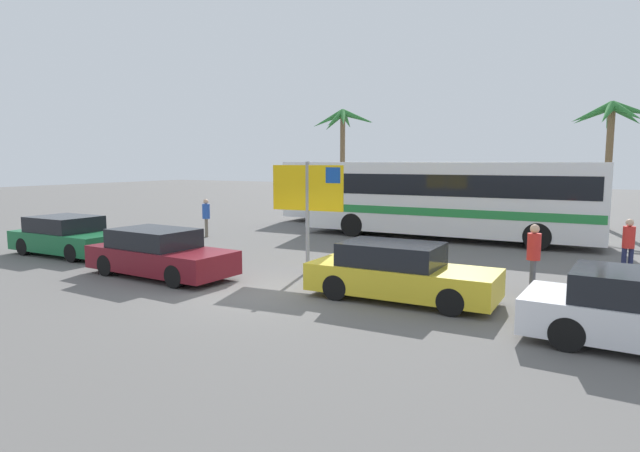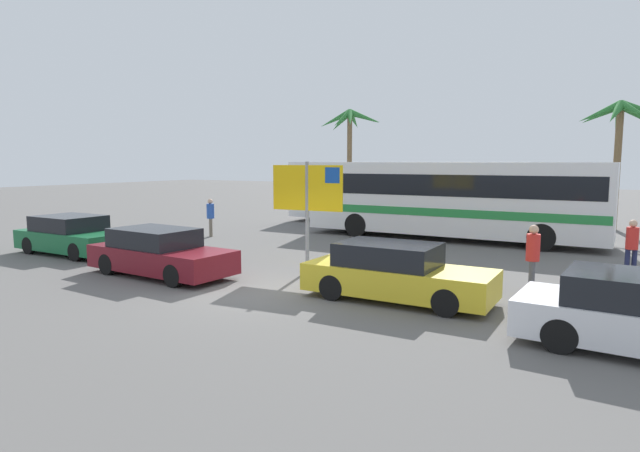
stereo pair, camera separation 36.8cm
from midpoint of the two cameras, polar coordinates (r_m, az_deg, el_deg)
ground at (r=13.37m, az=-5.83°, el=-6.95°), size 120.00×120.00×0.00m
bus_front_coach at (r=22.46m, az=14.28°, el=3.11°), size 11.96×2.60×3.17m
bus_rear_coach at (r=26.92m, az=9.22°, el=3.83°), size 11.96×2.60×3.17m
ferry_sign at (r=15.22m, az=-0.53°, el=3.64°), size 2.20×0.26×3.20m
car_maroon at (r=15.60m, az=-16.19°, el=-2.81°), size 4.51×1.96×1.32m
car_yellow at (r=12.47m, az=8.96°, el=-5.02°), size 4.35×1.69×1.32m
car_green at (r=20.34m, az=-24.53°, el=-0.94°), size 4.19×1.91×1.32m
pedestrian_near_sign at (r=23.12m, az=-11.23°, el=1.22°), size 0.32×0.32×1.62m
pedestrian_by_bus at (r=17.19m, az=31.01°, el=-1.62°), size 0.32×0.32×1.60m
pedestrian_crossing_lot at (r=13.85m, az=22.59°, el=-2.75°), size 0.32×0.32×1.69m
palm_tree_seaside at (r=28.72m, az=29.86°, el=9.51°), size 3.75×3.64×6.02m
palm_tree_inland at (r=34.89m, az=3.56°, el=10.55°), size 3.94×4.02×6.56m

